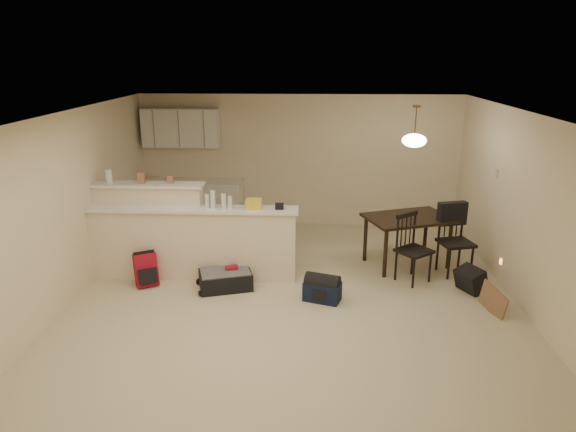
# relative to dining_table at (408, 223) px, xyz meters

# --- Properties ---
(room) EXTENTS (7.00, 7.02, 2.50)m
(room) POSITION_rel_dining_table_xyz_m (-1.73, -1.55, 0.55)
(room) COLOR beige
(room) RESTS_ON ground
(breakfast_bar) EXTENTS (3.08, 0.58, 1.39)m
(breakfast_bar) POSITION_rel_dining_table_xyz_m (-3.49, -0.57, -0.09)
(breakfast_bar) COLOR beige
(breakfast_bar) RESTS_ON ground
(upper_cabinets) EXTENTS (1.40, 0.34, 0.70)m
(upper_cabinets) POSITION_rel_dining_table_xyz_m (-3.93, 1.77, 1.20)
(upper_cabinets) COLOR white
(upper_cabinets) RESTS_ON room
(kitchen_counter) EXTENTS (1.80, 0.60, 0.90)m
(kitchen_counter) POSITION_rel_dining_table_xyz_m (-3.73, 1.64, -0.25)
(kitchen_counter) COLOR white
(kitchen_counter) RESTS_ON ground
(thermostat) EXTENTS (0.02, 0.12, 0.12)m
(thermostat) POSITION_rel_dining_table_xyz_m (1.25, 0.00, 0.80)
(thermostat) COLOR beige
(thermostat) RESTS_ON room
(jar) EXTENTS (0.10, 0.10, 0.20)m
(jar) POSITION_rel_dining_table_xyz_m (-4.48, -0.43, 0.79)
(jar) COLOR silver
(jar) RESTS_ON breakfast_bar
(cereal_box) EXTENTS (0.10, 0.07, 0.16)m
(cereal_box) POSITION_rel_dining_table_xyz_m (-4.00, -0.43, 0.77)
(cereal_box) COLOR #93694B
(cereal_box) RESTS_ON breakfast_bar
(small_box) EXTENTS (0.08, 0.06, 0.12)m
(small_box) POSITION_rel_dining_table_xyz_m (-3.58, -0.43, 0.75)
(small_box) COLOR #93694B
(small_box) RESTS_ON breakfast_bar
(bottle_a) EXTENTS (0.07, 0.07, 0.26)m
(bottle_a) POSITION_rel_dining_table_xyz_m (-2.92, -0.65, 0.52)
(bottle_a) COLOR silver
(bottle_a) RESTS_ON breakfast_bar
(bottle_b) EXTENTS (0.06, 0.06, 0.18)m
(bottle_b) POSITION_rel_dining_table_xyz_m (-2.67, -0.65, 0.48)
(bottle_b) COLOR silver
(bottle_b) RESTS_ON breakfast_bar
(bag_lump) EXTENTS (0.22, 0.18, 0.14)m
(bag_lump) POSITION_rel_dining_table_xyz_m (-2.33, -0.65, 0.46)
(bag_lump) COLOR #93694B
(bag_lump) RESTS_ON breakfast_bar
(pouch) EXTENTS (0.12, 0.10, 0.08)m
(pouch) POSITION_rel_dining_table_xyz_m (-1.96, -0.65, 0.43)
(pouch) COLOR #93694B
(pouch) RESTS_ON breakfast_bar
(extra_item_x) EXTENTS (0.06, 0.06, 0.21)m
(extra_item_x) POSITION_rel_dining_table_xyz_m (-3.00, -0.65, 0.49)
(extra_item_x) COLOR silver
(extra_item_x) RESTS_ON breakfast_bar
(extra_item_y) EXTENTS (0.07, 0.07, 0.21)m
(extra_item_y) POSITION_rel_dining_table_xyz_m (-2.76, -0.65, 0.50)
(extra_item_y) COLOR silver
(extra_item_y) RESTS_ON breakfast_bar
(dining_table) EXTENTS (1.48, 1.23, 0.79)m
(dining_table) POSITION_rel_dining_table_xyz_m (0.00, 0.00, 0.00)
(dining_table) COLOR black
(dining_table) RESTS_ON ground
(pendant_lamp) EXTENTS (0.36, 0.36, 0.62)m
(pendant_lamp) POSITION_rel_dining_table_xyz_m (0.00, 0.00, 1.29)
(pendant_lamp) COLOR brown
(pendant_lamp) RESTS_ON room
(dining_chair_near) EXTENTS (0.61, 0.60, 1.01)m
(dining_chair_near) POSITION_rel_dining_table_xyz_m (-0.01, -0.63, -0.19)
(dining_chair_near) COLOR black
(dining_chair_near) RESTS_ON ground
(dining_chair_far) EXTENTS (0.56, 0.54, 1.06)m
(dining_chair_far) POSITION_rel_dining_table_xyz_m (0.67, -0.33, -0.17)
(dining_chair_far) COLOR black
(dining_chair_far) RESTS_ON ground
(suitcase) EXTENTS (0.83, 0.66, 0.25)m
(suitcase) POSITION_rel_dining_table_xyz_m (-2.72, -0.99, -0.58)
(suitcase) COLOR black
(suitcase) RESTS_ON ground
(red_backpack) EXTENTS (0.37, 0.32, 0.47)m
(red_backpack) POSITION_rel_dining_table_xyz_m (-3.88, -0.94, -0.46)
(red_backpack) COLOR #A51226
(red_backpack) RESTS_ON ground
(navy_duffel) EXTENTS (0.54, 0.40, 0.26)m
(navy_duffel) POSITION_rel_dining_table_xyz_m (-1.35, -1.31, -0.57)
(navy_duffel) COLOR #101832
(navy_duffel) RESTS_ON ground
(black_daypack) EXTENTS (0.41, 0.46, 0.33)m
(black_daypack) POSITION_rel_dining_table_xyz_m (0.75, -0.94, -0.53)
(black_daypack) COLOR black
(black_daypack) RESTS_ON ground
(cardboard_sheet) EXTENTS (0.19, 0.45, 0.36)m
(cardboard_sheet) POSITION_rel_dining_table_xyz_m (0.84, -1.58, -0.52)
(cardboard_sheet) COLOR #93694B
(cardboard_sheet) RESTS_ON ground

